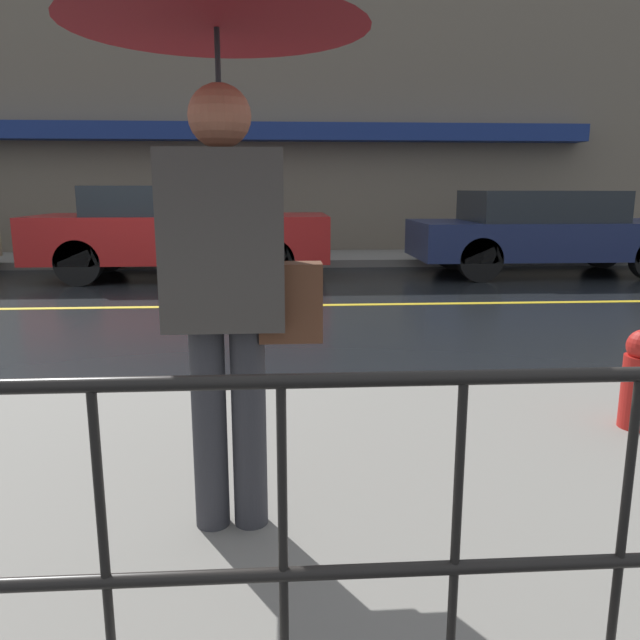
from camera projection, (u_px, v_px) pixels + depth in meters
The scene contains 7 objects.
ground_plane at pixel (127, 308), 7.85m from camera, with size 80.00×80.00×0.00m, color black.
sidewalk_far at pixel (183, 259), 12.50m from camera, with size 28.00×1.96×0.14m.
lane_marking at pixel (127, 307), 7.85m from camera, with size 25.20×0.12×0.01m.
building_storefront at pixel (185, 116), 12.98m from camera, with size 28.00×0.85×5.90m.
pedestrian at pixel (220, 88), 2.19m from camera, with size 1.07×1.07×2.12m.
car_red at pixel (180, 230), 10.32m from camera, with size 4.77×1.86×1.51m.
car_navy at pixel (545, 231), 10.73m from camera, with size 4.61×1.82×1.43m.
Camera 1 is at (1.93, -7.85, 1.48)m, focal length 35.00 mm.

